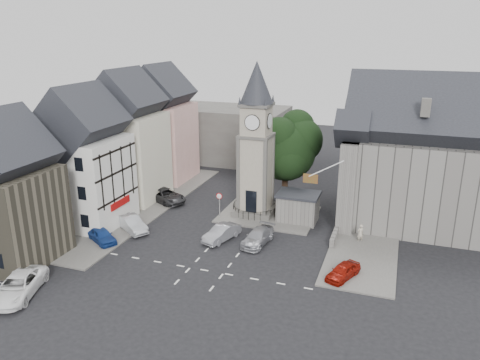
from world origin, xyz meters
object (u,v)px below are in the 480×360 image
at_px(clock_tower, 256,141).
at_px(pedestrian, 360,233).
at_px(car_east_red, 343,271).
at_px(stone_shelter, 298,207).
at_px(car_west_blue, 102,235).

distance_m(clock_tower, pedestrian, 14.06).
bearing_deg(car_east_red, clock_tower, 158.19).
relative_size(stone_shelter, car_east_red, 1.17).
height_order(clock_tower, car_west_blue, clock_tower).
bearing_deg(clock_tower, stone_shelter, -5.84).
xyz_separation_m(stone_shelter, pedestrian, (6.70, -3.15, -0.65)).
xyz_separation_m(car_east_red, pedestrian, (0.62, 7.35, 0.28)).
relative_size(clock_tower, stone_shelter, 3.78).
bearing_deg(stone_shelter, car_west_blue, -145.54).
distance_m(stone_shelter, car_east_red, 12.17).
xyz_separation_m(stone_shelter, car_west_blue, (-16.30, -11.19, -0.87)).
distance_m(clock_tower, stone_shelter, 8.15).
distance_m(car_east_red, pedestrian, 7.38).
relative_size(car_west_blue, car_east_red, 1.08).
bearing_deg(clock_tower, pedestrian, -17.57).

